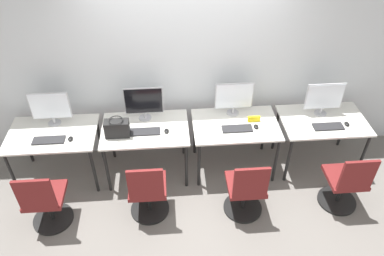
% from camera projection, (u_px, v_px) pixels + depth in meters
% --- Properties ---
extents(ground_plane, '(20.00, 20.00, 0.00)m').
position_uv_depth(ground_plane, '(193.00, 188.00, 4.98)').
color(ground_plane, slate).
extents(wall_back, '(12.00, 0.05, 2.80)m').
position_uv_depth(wall_back, '(188.00, 63.00, 4.77)').
color(wall_back, silver).
rests_on(wall_back, ground_plane).
extents(desk_far_left, '(1.10, 0.74, 0.75)m').
position_uv_depth(desk_far_left, '(53.00, 138.00, 4.74)').
color(desk_far_left, silver).
rests_on(desk_far_left, ground_plane).
extents(monitor_far_left, '(0.50, 0.16, 0.47)m').
position_uv_depth(monitor_far_left, '(50.00, 107.00, 4.68)').
color(monitor_far_left, '#B2B2B7').
rests_on(monitor_far_left, desk_far_left).
extents(keyboard_far_left, '(0.39, 0.15, 0.02)m').
position_uv_depth(keyboard_far_left, '(49.00, 140.00, 4.56)').
color(keyboard_far_left, '#262628').
rests_on(keyboard_far_left, desk_far_left).
extents(mouse_far_left, '(0.06, 0.09, 0.03)m').
position_uv_depth(mouse_far_left, '(70.00, 139.00, 4.58)').
color(mouse_far_left, black).
rests_on(mouse_far_left, desk_far_left).
extents(office_chair_far_left, '(0.48, 0.48, 0.91)m').
position_uv_depth(office_chair_far_left, '(45.00, 203.00, 4.30)').
color(office_chair_far_left, black).
rests_on(office_chair_far_left, ground_plane).
extents(desk_left, '(1.10, 0.74, 0.75)m').
position_uv_depth(desk_left, '(145.00, 133.00, 4.81)').
color(desk_left, silver).
rests_on(desk_left, ground_plane).
extents(monitor_left, '(0.50, 0.16, 0.47)m').
position_uv_depth(monitor_left, '(144.00, 102.00, 4.77)').
color(monitor_left, '#B2B2B7').
rests_on(monitor_left, desk_left).
extents(keyboard_left, '(0.39, 0.15, 0.02)m').
position_uv_depth(keyboard_left, '(145.00, 132.00, 4.69)').
color(keyboard_left, '#262628').
rests_on(keyboard_left, desk_left).
extents(mouse_left, '(0.06, 0.09, 0.03)m').
position_uv_depth(mouse_left, '(167.00, 131.00, 4.69)').
color(mouse_left, black).
rests_on(mouse_left, desk_left).
extents(office_chair_left, '(0.48, 0.48, 0.91)m').
position_uv_depth(office_chair_left, '(148.00, 193.00, 4.42)').
color(office_chair_left, black).
rests_on(office_chair_left, ground_plane).
extents(desk_right, '(1.10, 0.74, 0.75)m').
position_uv_depth(desk_right, '(235.00, 129.00, 4.88)').
color(desk_right, silver).
rests_on(desk_right, ground_plane).
extents(monitor_right, '(0.50, 0.16, 0.47)m').
position_uv_depth(monitor_right, '(234.00, 98.00, 4.85)').
color(monitor_right, '#B2B2B7').
rests_on(monitor_right, desk_right).
extents(keyboard_right, '(0.39, 0.15, 0.02)m').
position_uv_depth(keyboard_right, '(237.00, 129.00, 4.74)').
color(keyboard_right, '#262628').
rests_on(keyboard_right, desk_right).
extents(mouse_right, '(0.06, 0.09, 0.03)m').
position_uv_depth(mouse_right, '(256.00, 127.00, 4.76)').
color(mouse_right, black).
rests_on(mouse_right, desk_right).
extents(office_chair_right, '(0.48, 0.48, 0.91)m').
position_uv_depth(office_chair_right, '(246.00, 192.00, 4.43)').
color(office_chair_right, black).
rests_on(office_chair_right, ground_plane).
extents(desk_far_right, '(1.10, 0.74, 0.75)m').
position_uv_depth(desk_far_right, '(322.00, 125.00, 4.95)').
color(desk_far_right, silver).
rests_on(desk_far_right, ground_plane).
extents(monitor_far_right, '(0.50, 0.16, 0.47)m').
position_uv_depth(monitor_far_right, '(324.00, 98.00, 4.85)').
color(monitor_far_right, '#B2B2B7').
rests_on(monitor_far_right, desk_far_right).
extents(keyboard_far_right, '(0.39, 0.15, 0.02)m').
position_uv_depth(keyboard_far_right, '(328.00, 127.00, 4.77)').
color(keyboard_far_right, '#262628').
rests_on(keyboard_far_right, desk_far_right).
extents(mouse_far_right, '(0.06, 0.09, 0.03)m').
position_uv_depth(mouse_far_right, '(347.00, 124.00, 4.80)').
color(mouse_far_right, black).
rests_on(mouse_far_right, desk_far_right).
extents(office_chair_far_right, '(0.48, 0.48, 0.91)m').
position_uv_depth(office_chair_far_right, '(345.00, 185.00, 4.52)').
color(office_chair_far_right, black).
rests_on(office_chair_far_right, ground_plane).
extents(handbag, '(0.30, 0.18, 0.25)m').
position_uv_depth(handbag, '(117.00, 128.00, 4.58)').
color(handbag, black).
rests_on(handbag, desk_left).
extents(placard_right, '(0.16, 0.03, 0.08)m').
position_uv_depth(placard_right, '(254.00, 119.00, 4.85)').
color(placard_right, yellow).
rests_on(placard_right, desk_right).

